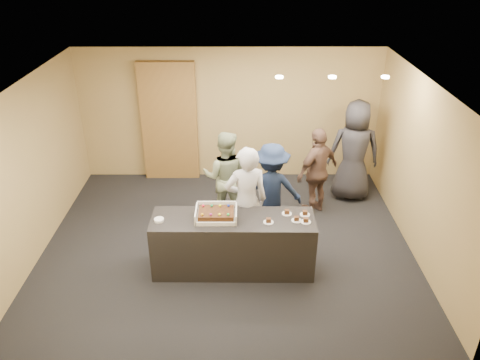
{
  "coord_description": "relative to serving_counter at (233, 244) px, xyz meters",
  "views": [
    {
      "loc": [
        0.19,
        -6.45,
        4.58
      ],
      "look_at": [
        0.21,
        0.0,
        1.18
      ],
      "focal_mm": 35.0,
      "sensor_mm": 36.0,
      "label": 1
    }
  ],
  "objects": [
    {
      "name": "ceiling_spotlights",
      "position": [
        1.5,
        1.18,
        2.22
      ],
      "size": [
        1.72,
        0.12,
        0.03
      ],
      "color": "#FFEAC6",
      "rests_on": "ceiling"
    },
    {
      "name": "plate_stack",
      "position": [
        -1.07,
        -0.06,
        0.47
      ],
      "size": [
        0.14,
        0.14,
        0.04
      ],
      "primitive_type": "cylinder",
      "color": "white",
      "rests_on": "serving_counter"
    },
    {
      "name": "room",
      "position": [
        -0.1,
        0.68,
        0.9
      ],
      "size": [
        6.04,
        6.0,
        2.7
      ],
      "color": "black",
      "rests_on": "ground"
    },
    {
      "name": "person_dark_suit",
      "position": [
        2.25,
        2.24,
        0.53
      ],
      "size": [
        1.01,
        0.72,
        1.95
      ],
      "primitive_type": "imported",
      "rotation": [
        0.0,
        0.0,
        3.04
      ],
      "color": "#28272C",
      "rests_on": "floor"
    },
    {
      "name": "cake_box",
      "position": [
        -0.24,
        0.02,
        0.49
      ],
      "size": [
        0.6,
        0.41,
        0.18
      ],
      "color": "white",
      "rests_on": "serving_counter"
    },
    {
      "name": "person_sage_man",
      "position": [
        -0.15,
        1.49,
        0.38
      ],
      "size": [
        0.86,
        0.7,
        1.65
      ],
      "primitive_type": "imported",
      "rotation": [
        0.0,
        0.0,
        3.04
      ],
      "color": "gray",
      "rests_on": "floor"
    },
    {
      "name": "slice_e",
      "position": [
        1.05,
        -0.1,
        0.47
      ],
      "size": [
        0.15,
        0.15,
        0.07
      ],
      "color": "white",
      "rests_on": "serving_counter"
    },
    {
      "name": "person_brown_extra",
      "position": [
        1.49,
        1.7,
        0.37
      ],
      "size": [
        1.0,
        0.91,
        1.64
      ],
      "primitive_type": "imported",
      "rotation": [
        0.0,
        0.0,
        3.81
      ],
      "color": "brown",
      "rests_on": "floor"
    },
    {
      "name": "serving_counter",
      "position": [
        0.0,
        0.0,
        0.0
      ],
      "size": [
        2.41,
        0.72,
        0.9
      ],
      "primitive_type": "cube",
      "rotation": [
        0.0,
        0.0,
        -0.01
      ],
      "color": "black",
      "rests_on": "floor"
    },
    {
      "name": "slice_a",
      "position": [
        0.51,
        -0.1,
        0.47
      ],
      "size": [
        0.15,
        0.15,
        0.07
      ],
      "color": "white",
      "rests_on": "serving_counter"
    },
    {
      "name": "sheet_cake",
      "position": [
        -0.24,
        -0.0,
        0.55
      ],
      "size": [
        0.51,
        0.35,
        0.11
      ],
      "color": "#361E0C",
      "rests_on": "cake_box"
    },
    {
      "name": "slice_b",
      "position": [
        0.8,
        0.13,
        0.47
      ],
      "size": [
        0.15,
        0.15,
        0.07
      ],
      "color": "white",
      "rests_on": "serving_counter"
    },
    {
      "name": "person_server_grey",
      "position": [
        0.2,
        0.45,
        0.47
      ],
      "size": [
        0.75,
        0.57,
        1.84
      ],
      "primitive_type": "imported",
      "rotation": [
        0.0,
        0.0,
        3.35
      ],
      "color": "#B0B0B6",
      "rests_on": "floor"
    },
    {
      "name": "slice_c",
      "position": [
        0.92,
        -0.06,
        0.47
      ],
      "size": [
        0.15,
        0.15,
        0.07
      ],
      "color": "white",
      "rests_on": "serving_counter"
    },
    {
      "name": "slice_d",
      "position": [
        1.06,
        0.1,
        0.47
      ],
      "size": [
        0.15,
        0.15,
        0.07
      ],
      "color": "white",
      "rests_on": "serving_counter"
    },
    {
      "name": "storage_cabinet",
      "position": [
        -1.31,
        3.09,
        0.77
      ],
      "size": [
        1.11,
        0.15,
        2.45
      ],
      "primitive_type": "cube",
      "color": "brown",
      "rests_on": "floor"
    },
    {
      "name": "person_navy_man",
      "position": [
        0.62,
        1.05,
        0.36
      ],
      "size": [
        1.07,
        0.64,
        1.62
      ],
      "primitive_type": "imported",
      "rotation": [
        0.0,
        0.0,
        3.18
      ],
      "color": "#131E38",
      "rests_on": "floor"
    }
  ]
}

